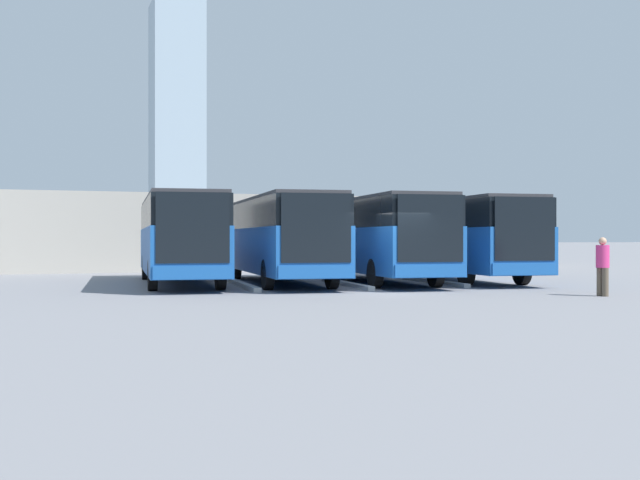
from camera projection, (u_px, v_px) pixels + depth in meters
ground_plane at (386, 292)px, 25.28m from camera, size 600.00×600.00×0.00m
bus_0 at (453, 236)px, 32.36m from camera, size 3.57×12.07×3.20m
curb_divider_0 at (433, 281)px, 30.10m from camera, size 0.81×6.17×0.15m
bus_1 at (373, 236)px, 30.89m from camera, size 3.57×12.07×3.20m
curb_divider_1 at (345, 284)px, 28.63m from camera, size 0.81×6.17×0.15m
bus_2 at (279, 236)px, 30.12m from camera, size 3.57×12.07×3.20m
curb_divider_2 at (243, 285)px, 27.86m from camera, size 0.81×6.17×0.15m
bus_3 at (179, 236)px, 29.61m from camera, size 3.57×12.07×3.20m
pedestrian at (603, 265)px, 23.42m from camera, size 0.41×0.42×1.72m
station_building at (230, 233)px, 46.11m from camera, size 37.36×12.43×4.01m
office_tower at (177, 122)px, 251.05m from camera, size 15.72×15.72×77.95m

